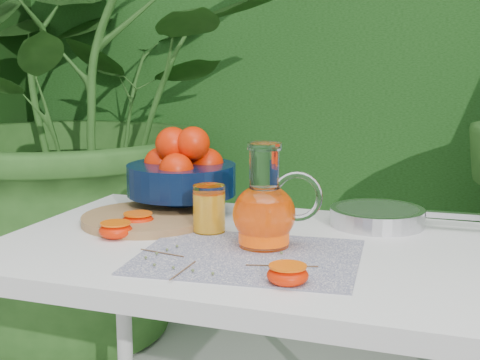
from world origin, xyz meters
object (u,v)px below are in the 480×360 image
(juice_pitcher, at_px, (265,211))
(fruit_bowl, at_px, (182,172))
(saute_pan, at_px, (379,216))
(cutting_board, at_px, (147,219))
(white_table, at_px, (237,279))

(juice_pitcher, bearing_deg, fruit_bowl, 140.32)
(juice_pitcher, bearing_deg, saute_pan, 53.92)
(fruit_bowl, relative_size, saute_pan, 0.85)
(cutting_board, height_order, juice_pitcher, juice_pitcher)
(juice_pitcher, bearing_deg, cutting_board, 162.14)
(white_table, bearing_deg, fruit_bowl, 135.22)
(cutting_board, bearing_deg, saute_pan, 17.33)
(white_table, bearing_deg, cutting_board, 161.70)
(white_table, height_order, juice_pitcher, juice_pitcher)
(juice_pitcher, height_order, saute_pan, juice_pitcher)
(fruit_bowl, distance_m, juice_pitcher, 0.39)
(white_table, distance_m, cutting_board, 0.28)
(saute_pan, bearing_deg, fruit_bowl, -177.87)
(white_table, relative_size, cutting_board, 3.26)
(white_table, xyz_separation_m, juice_pitcher, (0.07, -0.02, 0.16))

